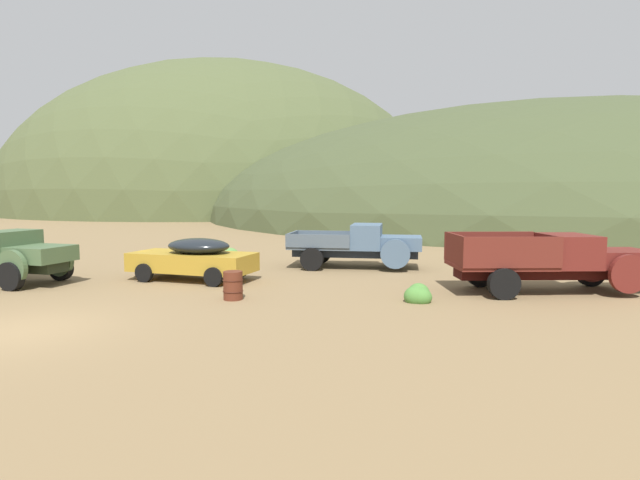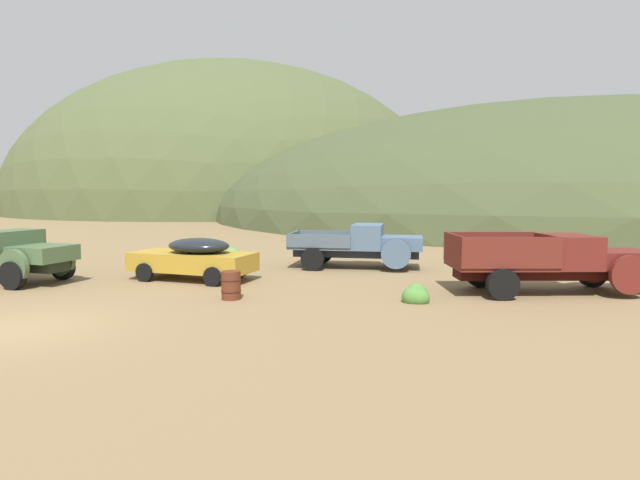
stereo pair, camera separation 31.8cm
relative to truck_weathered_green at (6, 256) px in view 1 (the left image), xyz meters
The scene contains 11 objects.
ground_plane 7.58m from the truck_weathered_green, 53.42° to the right, with size 300.00×300.00×0.00m, color olive.
hill_distant 77.19m from the truck_weathered_green, 97.32° to the left, with size 76.78×80.45×51.89m, color #4C5633.
hill_far_left 63.25m from the truck_weathered_green, 54.88° to the left, with size 83.60×86.91×27.45m, color #424C2D.
truck_weathered_green is the anchor object (origin of this frame).
car_mustard 6.40m from the truck_weathered_green, ahead, with size 5.14×3.00×1.57m.
truck_chalk_blue 13.62m from the truck_weathered_green, 18.71° to the left, with size 5.80×2.87×1.89m.
truck_oxblood 19.12m from the truck_weathered_green, ahead, with size 6.49×2.76×1.91m.
oil_drum_by_truck 9.04m from the truck_weathered_green, 14.77° to the right, with size 0.62×0.62×0.86m.
bush_lone_scrub 8.45m from the truck_weathered_green, 35.05° to the left, with size 1.09×1.22×0.98m.
bush_near_barrel 14.51m from the truck_weathered_green, ahead, with size 0.83×0.81×0.69m.
bush_back_edge 19.05m from the truck_weathered_green, 21.44° to the left, with size 1.31×1.05×0.87m.
Camera 1 is at (7.72, -11.14, 3.25)m, focal length 28.23 mm.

